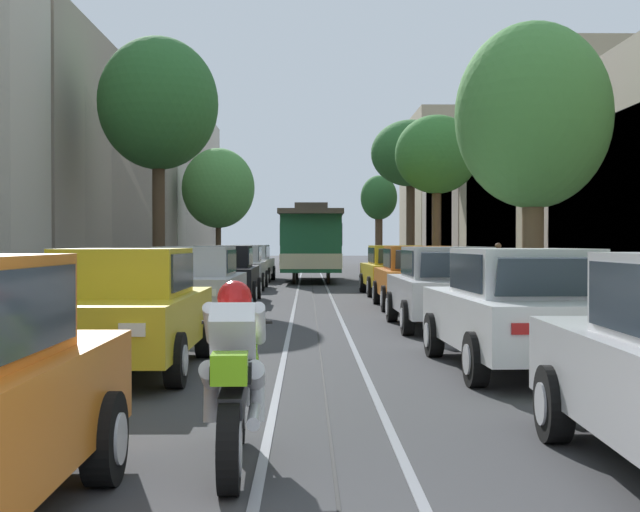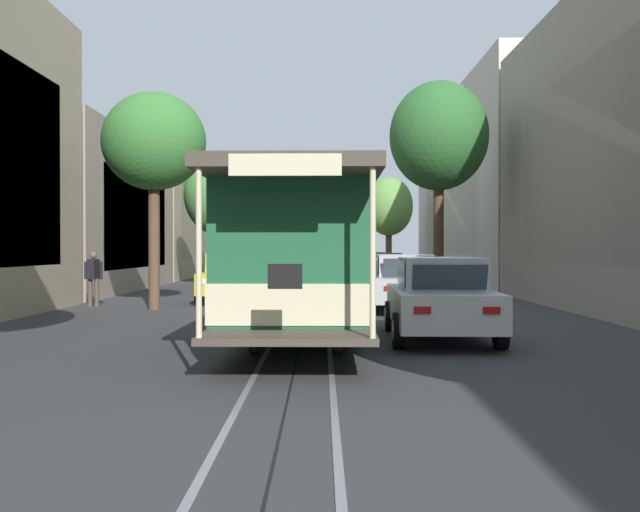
# 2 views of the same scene
# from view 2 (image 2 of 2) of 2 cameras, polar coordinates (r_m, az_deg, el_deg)

# --- Properties ---
(ground_plane) EXTENTS (171.29, 171.29, 0.00)m
(ground_plane) POSITION_cam_2_polar(r_m,az_deg,el_deg) (20.75, -0.95, -4.23)
(ground_plane) COLOR #38383A
(trolley_track_rails) EXTENTS (1.14, 76.52, 0.01)m
(trolley_track_rails) POSITION_cam_2_polar(r_m,az_deg,el_deg) (15.92, -1.29, -5.69)
(trolley_track_rails) COLOR gray
(trolley_track_rails) RESTS_ON ground
(parked_car_orange_near_left) EXTENTS (2.00, 4.36, 1.58)m
(parked_car_orange_near_left) POSITION_cam_2_polar(r_m,az_deg,el_deg) (46.73, 2.67, -0.55)
(parked_car_orange_near_left) COLOR orange
(parked_car_orange_near_left) RESTS_ON ground
(parked_car_yellow_second_left) EXTENTS (2.01, 4.36, 1.58)m
(parked_car_yellow_second_left) POSITION_cam_2_polar(r_m,az_deg,el_deg) (40.12, 3.25, -0.74)
(parked_car_yellow_second_left) COLOR gold
(parked_car_yellow_second_left) RESTS_ON ground
(parked_car_silver_mid_left) EXTENTS (2.03, 4.38, 1.58)m
(parked_car_silver_mid_left) POSITION_cam_2_polar(r_m,az_deg,el_deg) (33.25, 3.83, -1.02)
(parked_car_silver_mid_left) COLOR #B7B7BC
(parked_car_silver_mid_left) RESTS_ON ground
(parked_car_black_fourth_left) EXTENTS (2.02, 4.37, 1.58)m
(parked_car_black_fourth_left) POSITION_cam_2_polar(r_m,az_deg,el_deg) (26.91, 4.73, -1.41)
(parked_car_black_fourth_left) COLOR black
(parked_car_black_fourth_left) RESTS_ON ground
(parked_car_silver_fifth_left) EXTENTS (2.00, 4.36, 1.58)m
(parked_car_silver_fifth_left) POSITION_cam_2_polar(r_m,az_deg,el_deg) (20.15, 6.60, -2.10)
(parked_car_silver_fifth_left) COLOR #B7B7BC
(parked_car_silver_fifth_left) RESTS_ON ground
(parked_car_white_sixth_left) EXTENTS (2.12, 4.41, 1.58)m
(parked_car_white_sixth_left) POSITION_cam_2_polar(r_m,az_deg,el_deg) (13.85, 9.60, -3.34)
(parked_car_white_sixth_left) COLOR silver
(parked_car_white_sixth_left) RESTS_ON ground
(parked_car_silver_near_right) EXTENTS (2.09, 4.40, 1.58)m
(parked_car_silver_near_right) POSITION_cam_2_polar(r_m,az_deg,el_deg) (45.66, -3.72, -0.57)
(parked_car_silver_near_right) COLOR #B7B7BC
(parked_car_silver_near_right) RESTS_ON ground
(parked_car_white_second_right) EXTENTS (2.11, 4.41, 1.58)m
(parked_car_white_second_right) POSITION_cam_2_polar(r_m,az_deg,el_deg) (40.19, -4.08, -0.74)
(parked_car_white_second_right) COLOR silver
(parked_car_white_second_right) RESTS_ON ground
(parked_car_silver_mid_right) EXTENTS (2.02, 4.37, 1.58)m
(parked_car_silver_mid_right) POSITION_cam_2_polar(r_m,az_deg,el_deg) (34.65, -4.59, -0.96)
(parked_car_silver_mid_right) COLOR #B7B7BC
(parked_car_silver_mid_right) RESTS_ON ground
(parked_car_orange_fourth_right) EXTENTS (2.01, 4.36, 1.58)m
(parked_car_orange_fourth_right) POSITION_cam_2_polar(r_m,az_deg,el_deg) (29.36, -5.65, -1.24)
(parked_car_orange_fourth_right) COLOR orange
(parked_car_orange_fourth_right) RESTS_ON ground
(parked_car_yellow_fifth_right) EXTENTS (2.08, 4.40, 1.58)m
(parked_car_yellow_fifth_right) POSITION_cam_2_polar(r_m,az_deg,el_deg) (23.68, -7.10, -1.69)
(parked_car_yellow_fifth_right) COLOR gold
(parked_car_yellow_fifth_right) RESTS_ON ground
(street_tree_kerb_left_near) EXTENTS (3.03, 3.30, 6.26)m
(street_tree_kerb_left_near) POSITION_cam_2_polar(r_m,az_deg,el_deg) (45.06, 5.53, 3.94)
(street_tree_kerb_left_near) COLOR brown
(street_tree_kerb_left_near) RESTS_ON ground
(street_tree_kerb_left_second) EXTENTS (3.52, 3.86, 7.73)m
(street_tree_kerb_left_second) POSITION_cam_2_polar(r_m,az_deg,el_deg) (26.18, 9.49, 9.37)
(street_tree_kerb_left_second) COLOR #4C3826
(street_tree_kerb_left_second) RESTS_ON ground
(street_tree_kerb_right_near) EXTENTS (3.59, 3.46, 6.78)m
(street_tree_kerb_right_near) POSITION_cam_2_polar(r_m,az_deg,el_deg) (45.47, -6.05, 3.92)
(street_tree_kerb_right_near) COLOR brown
(street_tree_kerb_right_near) RESTS_ON ground
(street_tree_kerb_right_second) EXTENTS (3.22, 2.97, 6.21)m
(street_tree_kerb_right_second) POSITION_cam_2_polar(r_m,az_deg,el_deg) (33.84, -8.15, 4.84)
(street_tree_kerb_right_second) COLOR brown
(street_tree_kerb_right_second) RESTS_ON ground
(street_tree_kerb_right_mid) EXTENTS (2.97, 2.62, 6.22)m
(street_tree_kerb_right_mid) POSITION_cam_2_polar(r_m,az_deg,el_deg) (21.14, -13.16, 8.79)
(street_tree_kerb_right_mid) COLOR brown
(street_tree_kerb_right_mid) RESTS_ON ground
(cable_car_trolley) EXTENTS (2.69, 9.16, 3.28)m
(cable_car_trolley) POSITION_cam_2_polar(r_m,az_deg,el_deg) (13.85, -1.50, 0.24)
(cable_car_trolley) COLOR #1E5B38
(cable_car_trolley) RESTS_ON ground
(motorcycle_with_rider) EXTENTS (0.56, 1.99, 1.37)m
(motorcycle_with_rider) POSITION_cam_2_polar(r_m,az_deg,el_deg) (44.93, 0.57, -0.79)
(motorcycle_with_rider) COLOR black
(motorcycle_with_rider) RESTS_ON ground
(pedestrian_on_left_pavement) EXTENTS (0.55, 0.39, 1.66)m
(pedestrian_on_left_pavement) POSITION_cam_2_polar(r_m,az_deg,el_deg) (22.30, -17.69, -1.50)
(pedestrian_on_left_pavement) COLOR #4C4233
(pedestrian_on_left_pavement) RESTS_ON ground
(pedestrian_on_right_pavement) EXTENTS (0.55, 0.34, 1.68)m
(pedestrian_on_right_pavement) POSITION_cam_2_polar(r_m,az_deg,el_deg) (38.29, -9.54, -0.58)
(pedestrian_on_right_pavement) COLOR slate
(pedestrian_on_right_pavement) RESTS_ON ground
(fire_hydrant) EXTENTS (0.40, 0.22, 0.84)m
(fire_hydrant) POSITION_cam_2_polar(r_m,az_deg,el_deg) (46.21, 4.87, -1.03)
(fire_hydrant) COLOR gold
(fire_hydrant) RESTS_ON ground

